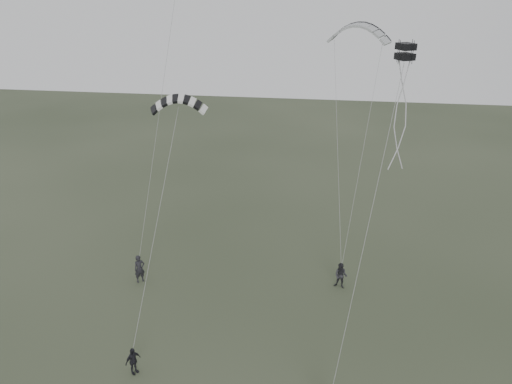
% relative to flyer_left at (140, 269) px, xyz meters
% --- Properties ---
extents(ground, '(140.00, 140.00, 0.00)m').
position_rel_flyer_left_xyz_m(ground, '(7.01, -6.19, -0.95)').
color(ground, '#303A26').
rests_on(ground, ground).
extents(flyer_left, '(0.82, 0.80, 1.90)m').
position_rel_flyer_left_xyz_m(flyer_left, '(0.00, 0.00, 0.00)').
color(flyer_left, black).
rests_on(flyer_left, ground).
extents(flyer_right, '(0.99, 0.86, 1.73)m').
position_rel_flyer_left_xyz_m(flyer_right, '(13.07, 1.47, -0.08)').
color(flyer_right, '#252529').
rests_on(flyer_right, ground).
extents(flyer_center, '(0.77, 0.93, 1.48)m').
position_rel_flyer_left_xyz_m(flyer_center, '(2.93, -8.23, -0.21)').
color(flyer_center, black).
rests_on(flyer_center, ground).
extents(kite_pale_large, '(4.62, 2.94, 1.94)m').
position_rel_flyer_left_xyz_m(kite_pale_large, '(13.31, 9.91, 14.83)').
color(kite_pale_large, '#A8AAAD').
rests_on(kite_pale_large, flyer_right).
extents(kite_striped, '(3.09, 1.68, 1.35)m').
position_rel_flyer_left_xyz_m(kite_striped, '(3.84, -1.57, 11.65)').
color(kite_striped, black).
rests_on(kite_striped, flyer_center).
extents(kite_box, '(0.97, 0.98, 0.77)m').
position_rel_flyer_left_xyz_m(kite_box, '(15.10, -2.89, 14.40)').
color(kite_box, black).
rests_on(kite_box, flyer_far).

